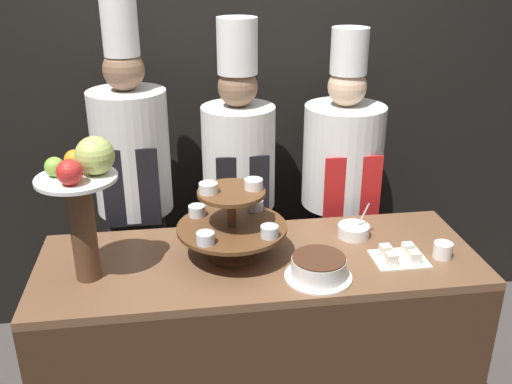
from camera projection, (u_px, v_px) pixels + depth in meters
wall_back at (232, 81)px, 3.05m from camera, size 10.00×0.06×2.80m
buffet_counter at (259, 345)px, 2.51m from camera, size 1.80×0.65×0.89m
tiered_stand at (232, 220)px, 2.29m from camera, size 0.45×0.45×0.33m
fruit_pedestal at (83, 191)px, 2.06m from camera, size 0.29×0.29×0.56m
cake_round at (319, 268)px, 2.18m from camera, size 0.26×0.26×0.09m
cup_white at (443, 250)px, 2.33m from camera, size 0.08×0.08×0.07m
cake_square_tray at (399, 255)px, 2.32m from camera, size 0.22×0.17×0.05m
serving_bowl_far at (354, 231)px, 2.50m from camera, size 0.14×0.14×0.16m
chef_left at (134, 181)px, 2.78m from camera, size 0.37×0.37×1.88m
chef_center_left at (239, 183)px, 2.87m from camera, size 0.36×0.36×1.77m
chef_center_right at (341, 184)px, 2.95m from camera, size 0.40×0.40×1.72m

